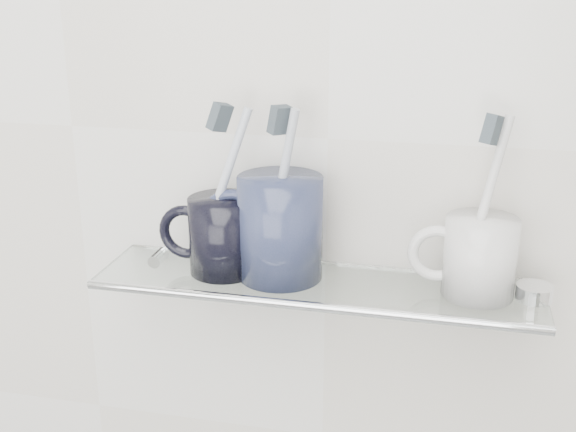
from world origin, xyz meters
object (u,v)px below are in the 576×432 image
(mug_left, at_px, (223,235))
(mug_center, at_px, (280,228))
(shelf_glass, at_px, (316,284))
(mug_right, at_px, (480,257))

(mug_left, distance_m, mug_center, 0.07)
(shelf_glass, height_order, mug_center, mug_center)
(mug_left, xyz_separation_m, mug_right, (0.29, 0.00, -0.00))
(shelf_glass, bearing_deg, mug_left, 177.38)
(shelf_glass, relative_size, mug_left, 5.64)
(mug_center, relative_size, mug_right, 1.36)
(mug_center, bearing_deg, mug_left, -163.77)
(shelf_glass, distance_m, mug_center, 0.08)
(shelf_glass, height_order, mug_right, mug_right)
(mug_left, height_order, mug_right, mug_left)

